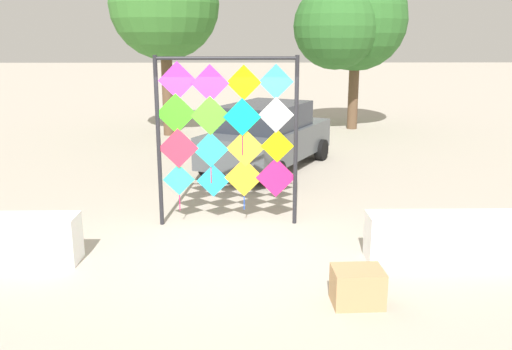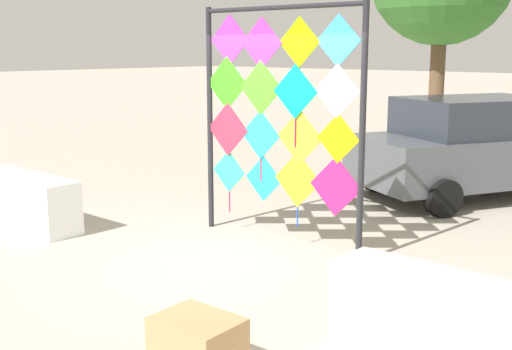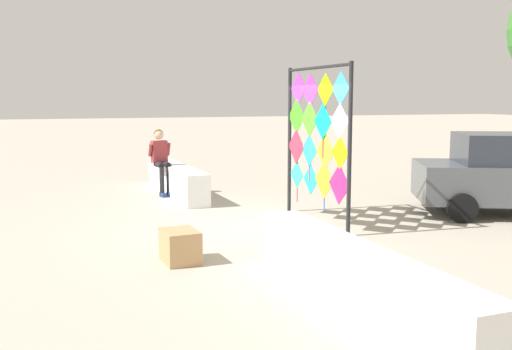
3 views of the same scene
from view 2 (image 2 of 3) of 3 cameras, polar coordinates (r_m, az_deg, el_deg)
ground at (r=7.08m, az=-4.65°, el=-8.17°), size 120.00×120.00×0.00m
kite_display_rack at (r=7.64m, az=2.02°, el=5.92°), size 2.35×0.10×2.84m
parked_car at (r=10.87m, az=19.20°, el=2.38°), size 3.43×4.43×1.58m
cardboard_box_large at (r=4.81m, az=-5.17°, el=-14.94°), size 0.62×0.48×0.45m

